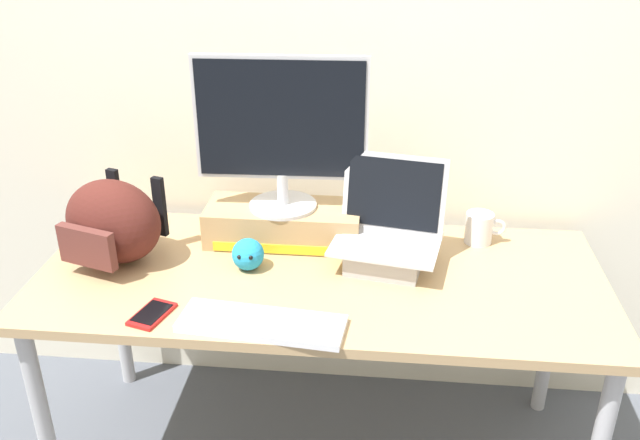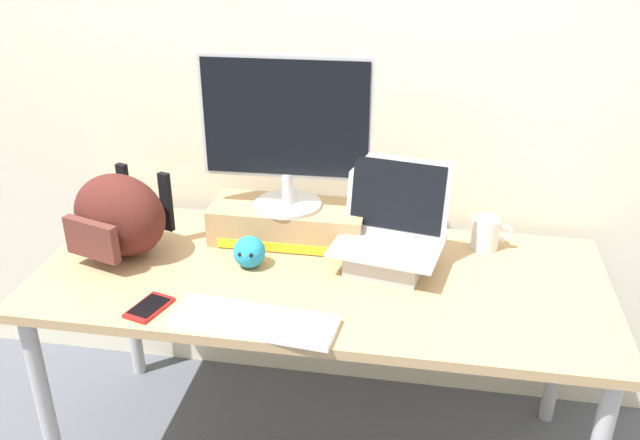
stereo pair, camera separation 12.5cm
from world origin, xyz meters
name	(u,v)px [view 1 (the left image)]	position (x,y,z in m)	size (l,w,h in m)	color
back_wall	(334,46)	(0.00, 0.47, 1.30)	(7.00, 0.10, 2.60)	silver
desk	(320,293)	(0.00, 0.00, 0.65)	(1.71, 0.74, 0.72)	tan
toner_box_yellow	(283,223)	(-0.14, 0.21, 0.78)	(0.50, 0.21, 0.12)	tan
desktop_monitor	(281,131)	(-0.14, 0.20, 1.10)	(0.54, 0.22, 0.49)	silver
open_laptop	(387,245)	(0.20, 0.08, 0.78)	(0.36, 0.30, 0.32)	#ADADB2
external_keyboard	(262,323)	(-0.13, -0.29, 0.73)	(0.45, 0.18, 0.02)	white
messenger_backpack	(113,222)	(-0.64, 0.02, 0.85)	(0.36, 0.32, 0.26)	#4C1E19
coffee_mug	(480,228)	(0.50, 0.26, 0.77)	(0.13, 0.09, 0.10)	silver
cell_phone	(152,314)	(-0.43, -0.27, 0.72)	(0.11, 0.15, 0.01)	red
plush_toy	(248,254)	(-0.22, 0.01, 0.77)	(0.10, 0.10, 0.10)	#2393CC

